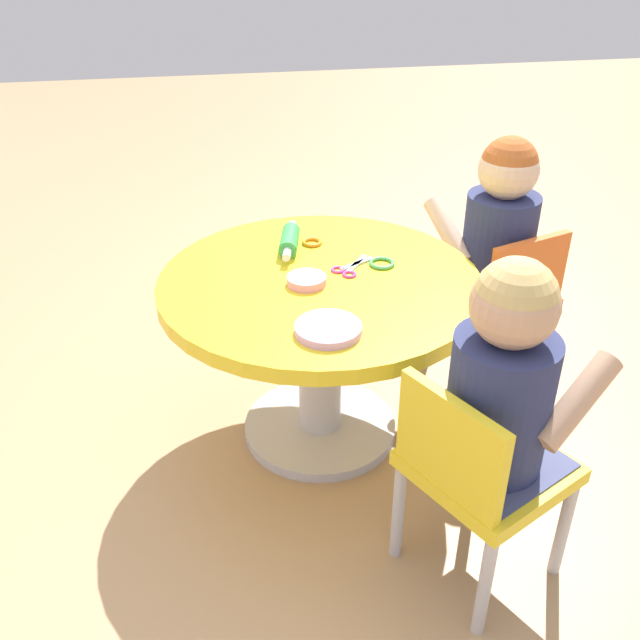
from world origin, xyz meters
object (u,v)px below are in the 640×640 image
Objects in this scene: craft_table at (320,321)px; seated_child_left at (504,376)px; child_chair_right at (499,297)px; child_chair_left at (478,470)px; rolling_pin at (289,240)px; seated_child_right at (500,223)px; craft_scissors at (349,268)px.

craft_table is 1.65× the size of seated_child_left.
craft_table is 1.57× the size of child_chair_right.
child_chair_left reaches higher than craft_table.
seated_child_right is at bearing -90.17° from rolling_pin.
rolling_pin is (0.19, 0.05, 0.15)m from craft_table.
rolling_pin is 0.21m from craft_scissors.
rolling_pin is (0.73, 0.32, -0.00)m from seated_child_left.
child_chair_right is at bearing -24.15° from seated_child_left.
seated_child_right reaches higher than craft_scissors.
seated_child_left is 2.23× the size of rolling_pin.
rolling_pin is (0.00, 0.62, -0.00)m from seated_child_right.
seated_child_right is 0.62m from rolling_pin.
rolling_pin reaches higher than child_chair_right.
seated_child_right reaches higher than child_chair_right.
child_chair_left is at bearing -158.89° from rolling_pin.
craft_scissors is (-0.16, 0.48, -0.02)m from seated_child_right.
seated_child_right reaches higher than rolling_pin.
craft_scissors is (0.04, -0.09, 0.13)m from craft_table.
seated_child_left reaches higher than craft_table.
craft_table is at bearing 104.78° from child_chair_right.
craft_scissors is (0.57, 0.19, -0.02)m from seated_child_left.
seated_child_right is 0.51m from craft_scissors.
child_chair_left is 2.34× the size of rolling_pin.
craft_table is 0.16m from craft_scissors.
craft_table is at bearing 108.58° from seated_child_right.
seated_child_right is at bearing -24.04° from child_chair_left.
child_chair_left is at bearing 155.96° from seated_child_right.
child_chair_right is 0.23m from seated_child_right.
rolling_pin is at bearing 89.83° from seated_child_right.
seated_child_right is at bearing -72.16° from craft_scissors.
seated_child_left is (-0.53, -0.27, 0.16)m from craft_table.
child_chair_right is (0.71, -0.34, 0.00)m from child_chair_left.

